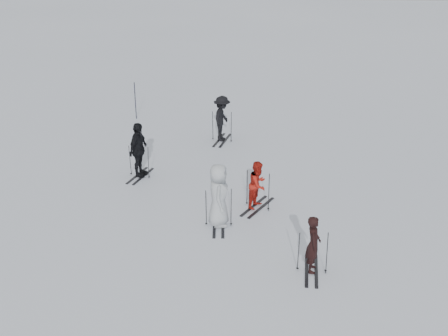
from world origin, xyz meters
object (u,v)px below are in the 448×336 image
at_px(skier_red, 258,185).
at_px(skier_uphill_left, 138,151).
at_px(skier_near_dark, 313,245).
at_px(skier_grey, 219,196).
at_px(piste_marker, 135,101).
at_px(skier_uphill_far, 222,119).

bearing_deg(skier_red, skier_uphill_left, 90.09).
bearing_deg(skier_near_dark, skier_red, 26.11).
height_order(skier_grey, piste_marker, skier_grey).
bearing_deg(skier_uphill_far, skier_near_dark, -151.49).
bearing_deg(skier_near_dark, skier_uphill_far, 21.36).
height_order(skier_near_dark, skier_grey, skier_grey).
bearing_deg(skier_near_dark, skier_uphill_left, 48.76).
xyz_separation_m(skier_uphill_far, piste_marker, (-4.16, 2.78, -0.07)).
xyz_separation_m(skier_near_dark, skier_grey, (-2.52, 2.30, 0.19)).
bearing_deg(skier_red, piste_marker, 60.54).
bearing_deg(skier_grey, skier_uphill_far, -0.46).
height_order(skier_red, skier_uphill_far, skier_uphill_far).
xyz_separation_m(skier_grey, skier_uphill_far, (-0.34, 7.31, -0.02)).
relative_size(skier_near_dark, skier_grey, 0.80).
xyz_separation_m(skier_red, skier_uphill_left, (-4.16, 2.21, 0.22)).
xyz_separation_m(skier_grey, piste_marker, (-4.49, 10.09, -0.09)).
bearing_deg(skier_grey, skier_uphill_left, 38.14).
bearing_deg(skier_near_dark, skier_grey, 52.42).
height_order(skier_red, piste_marker, piste_marker).
relative_size(skier_red, piste_marker, 0.88).
xyz_separation_m(skier_near_dark, skier_uphill_left, (-5.54, 5.75, 0.21)).
bearing_deg(piste_marker, skier_grey, -65.99).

